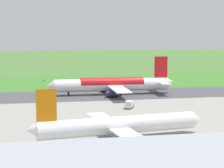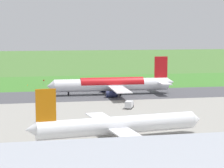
{
  "view_description": "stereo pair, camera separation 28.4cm",
  "coord_description": "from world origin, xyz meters",
  "px_view_note": "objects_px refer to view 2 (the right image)",
  "views": [
    {
      "loc": [
        25.63,
        173.63,
        26.78
      ],
      "look_at": [
        -8.71,
        0.0,
        4.5
      ],
      "focal_mm": 68.47,
      "sensor_mm": 36.0,
      "label": 1
    },
    {
      "loc": [
        25.35,
        173.68,
        26.78
      ],
      "look_at": [
        -8.71,
        0.0,
        4.5
      ],
      "focal_mm": 68.47,
      "sensor_mm": 36.0,
      "label": 2
    }
  ],
  "objects_px": {
    "airliner_main": "(113,84)",
    "airliner_parked_mid": "(117,125)",
    "no_stopping_sign": "(44,82)",
    "service_truck_baggage": "(129,104)",
    "traffic_cone_orange": "(28,85)"
  },
  "relations": [
    {
      "from": "service_truck_baggage",
      "to": "traffic_cone_orange",
      "type": "bearing_deg",
      "value": -63.43
    },
    {
      "from": "no_stopping_sign",
      "to": "traffic_cone_orange",
      "type": "height_order",
      "value": "no_stopping_sign"
    },
    {
      "from": "airliner_main",
      "to": "traffic_cone_orange",
      "type": "relative_size",
      "value": 98.25
    },
    {
      "from": "airliner_main",
      "to": "service_truck_baggage",
      "type": "distance_m",
      "value": 32.52
    },
    {
      "from": "traffic_cone_orange",
      "to": "no_stopping_sign",
      "type": "bearing_deg",
      "value": -170.16
    },
    {
      "from": "traffic_cone_orange",
      "to": "airliner_parked_mid",
      "type": "bearing_deg",
      "value": 101.32
    },
    {
      "from": "airliner_main",
      "to": "airliner_parked_mid",
      "type": "relative_size",
      "value": 1.18
    },
    {
      "from": "airliner_parked_mid",
      "to": "no_stopping_sign",
      "type": "bearing_deg",
      "value": -82.81
    },
    {
      "from": "service_truck_baggage",
      "to": "no_stopping_sign",
      "type": "height_order",
      "value": "service_truck_baggage"
    },
    {
      "from": "airliner_parked_mid",
      "to": "airliner_main",
      "type": "bearing_deg",
      "value": -100.34
    },
    {
      "from": "no_stopping_sign",
      "to": "airliner_parked_mid",
      "type": "bearing_deg",
      "value": 97.19
    },
    {
      "from": "airliner_parked_mid",
      "to": "service_truck_baggage",
      "type": "relative_size",
      "value": 7.37
    },
    {
      "from": "no_stopping_sign",
      "to": "airliner_main",
      "type": "bearing_deg",
      "value": 125.58
    },
    {
      "from": "airliner_parked_mid",
      "to": "traffic_cone_orange",
      "type": "height_order",
      "value": "airliner_parked_mid"
    },
    {
      "from": "no_stopping_sign",
      "to": "service_truck_baggage",
      "type": "bearing_deg",
      "value": 110.7
    }
  ]
}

